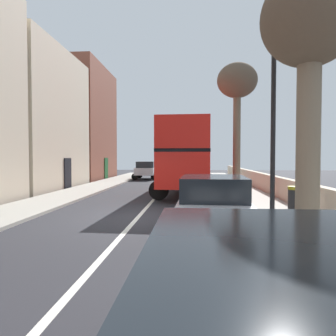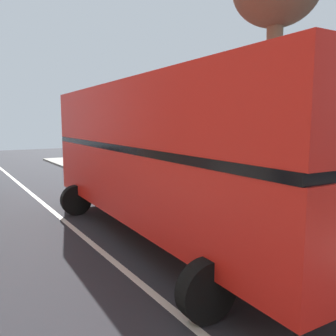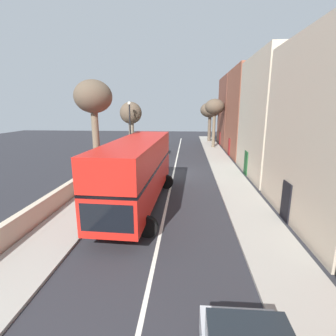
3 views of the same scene
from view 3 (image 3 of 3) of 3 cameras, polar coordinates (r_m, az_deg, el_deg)
ground_plane at (r=23.47m, az=1.26°, el=-1.12°), size 84.00×84.00×0.00m
road_centre_line at (r=23.47m, az=1.26°, el=-1.11°), size 0.16×54.00×0.01m
sidewalk_left at (r=23.71m, az=13.17°, el=-1.18°), size 2.60×60.00×0.12m
sidewalk_right at (r=24.21m, az=-10.40°, el=-0.74°), size 2.60×60.00×0.12m
terraced_houses_left at (r=23.87m, az=22.54°, el=10.65°), size 4.07×47.62×10.94m
boundary_wall_right at (r=24.53m, az=-13.95°, el=0.48°), size 0.36×54.00×1.14m
double_decker_bus at (r=15.16m, az=-6.84°, el=-0.18°), size 3.86×10.90×4.06m
parked_car_white_right_0 at (r=26.07m, az=-3.90°, el=2.43°), size 2.57×4.09×1.66m
parked_car_white_right_1 at (r=32.33m, az=-2.29°, el=4.62°), size 2.53×4.17×1.68m
street_tree_left_0 at (r=38.30m, az=10.40°, el=13.08°), size 2.78×2.78×6.99m
street_tree_right_1 at (r=16.53m, az=-16.36°, el=14.01°), size 2.28×2.28×7.41m
street_tree_left_2 at (r=45.39m, az=9.40°, el=12.54°), size 3.35×3.35×6.63m
street_tree_right_3 at (r=26.88m, az=-8.31°, el=11.45°), size 2.23×2.23×6.34m
lamppost_right at (r=25.01m, az=-8.48°, el=8.49°), size 0.32×0.32×6.31m
litter_bin_right at (r=24.82m, az=-10.95°, el=1.04°), size 0.55×0.55×1.10m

